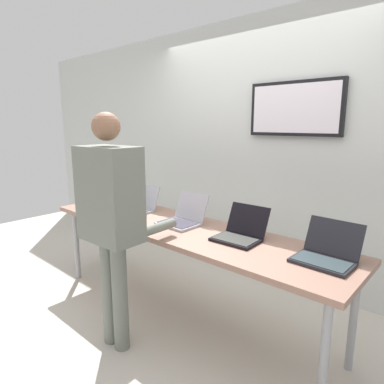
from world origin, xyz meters
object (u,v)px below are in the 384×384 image
(person, at_px, (111,211))
(equipment_box, at_px, (105,190))
(laptop_station_0, at_px, (139,205))
(laptop_station_1, at_px, (183,217))
(workbench, at_px, (182,233))
(laptop_station_2, at_px, (240,232))
(laptop_station_3, at_px, (327,253))

(person, bearing_deg, equipment_box, 148.31)
(laptop_station_0, height_order, laptop_station_1, laptop_station_1)
(person, bearing_deg, workbench, 83.02)
(laptop_station_0, bearing_deg, laptop_station_2, -0.99)
(workbench, height_order, laptop_station_2, laptop_station_2)
(laptop_station_0, height_order, laptop_station_2, laptop_station_0)
(laptop_station_0, bearing_deg, workbench, -7.80)
(laptop_station_0, xyz_separation_m, laptop_station_3, (1.81, 0.00, -0.00))
(workbench, height_order, person, person)
(laptop_station_1, relative_size, laptop_station_2, 1.00)
(equipment_box, height_order, person, person)
(equipment_box, bearing_deg, laptop_station_1, 2.26)
(laptop_station_2, distance_m, person, 0.93)
(workbench, xyz_separation_m, laptop_station_0, (-0.67, 0.09, 0.11))
(laptop_station_1, xyz_separation_m, person, (-0.02, -0.69, 0.19))
(laptop_station_1, height_order, laptop_station_3, laptop_station_1)
(laptop_station_2, bearing_deg, equipment_box, -178.49)
(workbench, height_order, equipment_box, equipment_box)
(workbench, distance_m, laptop_station_2, 0.54)
(laptop_station_1, bearing_deg, laptop_station_0, 177.97)
(laptop_station_1, height_order, person, person)
(laptop_station_0, relative_size, person, 0.20)
(workbench, bearing_deg, laptop_station_1, 128.13)
(laptop_station_2, height_order, person, person)
(equipment_box, bearing_deg, laptop_station_3, 1.63)
(equipment_box, xyz_separation_m, person, (1.05, -0.65, 0.09))
(laptop_station_0, distance_m, laptop_station_3, 1.81)
(laptop_station_1, relative_size, laptop_station_3, 0.98)
(equipment_box, height_order, laptop_station_0, equipment_box)
(laptop_station_0, xyz_separation_m, laptop_station_1, (0.62, -0.02, 0.00))
(person, bearing_deg, laptop_station_1, 88.25)
(equipment_box, bearing_deg, laptop_station_2, 1.51)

